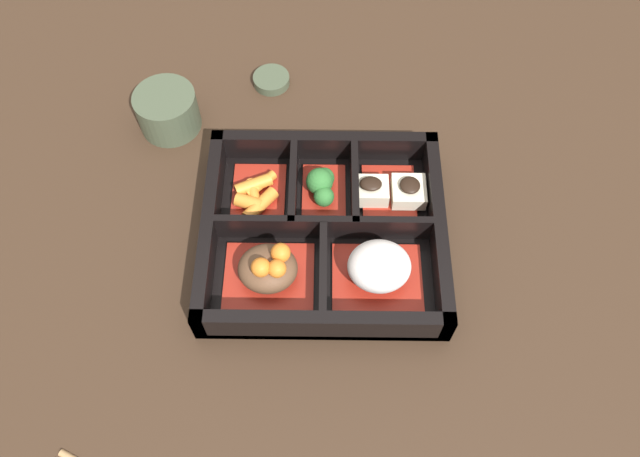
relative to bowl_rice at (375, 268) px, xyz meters
The scene contains 10 objects.
ground_plane 0.09m from the bowl_rice, 42.74° to the right, with size 3.00×3.00×0.00m, color #382619.
bento_base 0.09m from the bowl_rice, 42.74° to the right, with size 0.27×0.24×0.01m.
bento_rim 0.08m from the bowl_rice, 43.81° to the right, with size 0.27×0.24×0.05m.
bowl_rice is the anchor object (origin of this frame).
bowl_stew 0.12m from the bowl_rice, ahead, with size 0.10×0.08×0.05m.
bowl_tofu 0.11m from the bowl_rice, 99.18° to the right, with size 0.08×0.09×0.03m.
bowl_greens 0.13m from the bowl_rice, 61.00° to the right, with size 0.05×0.09×0.04m.
bowl_carrots 0.17m from the bowl_rice, 36.69° to the right, with size 0.06×0.09×0.02m.
tea_cup 0.34m from the bowl_rice, 40.99° to the right, with size 0.08×0.08×0.05m.
sauce_dish 0.32m from the bowl_rice, 66.11° to the right, with size 0.05×0.05×0.01m.
Camera 1 is at (-0.00, 0.35, 0.62)m, focal length 35.00 mm.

